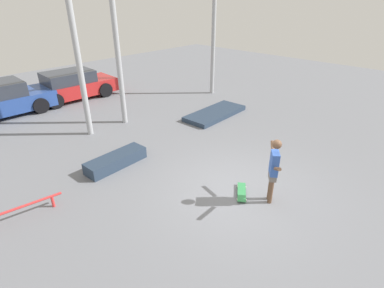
{
  "coord_description": "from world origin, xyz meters",
  "views": [
    {
      "loc": [
        -5.53,
        -3.55,
        4.67
      ],
      "look_at": [
        0.09,
        1.75,
        0.76
      ],
      "focal_mm": 28.0,
      "sensor_mm": 36.0,
      "label": 1
    }
  ],
  "objects_px": {
    "skateboarder": "(274,168)",
    "parked_car_red": "(72,85)",
    "skateboard": "(242,192)",
    "grind_box": "(116,160)",
    "grind_rail": "(3,215)",
    "manual_pad": "(215,113)"
  },
  "relations": [
    {
      "from": "skateboard",
      "to": "manual_pad",
      "type": "bearing_deg",
      "value": 11.25
    },
    {
      "from": "grind_box",
      "to": "grind_rail",
      "type": "distance_m",
      "value": 3.21
    },
    {
      "from": "skateboard",
      "to": "parked_car_red",
      "type": "bearing_deg",
      "value": 50.18
    },
    {
      "from": "skateboarder",
      "to": "parked_car_red",
      "type": "distance_m",
      "value": 11.27
    },
    {
      "from": "skateboard",
      "to": "grind_box",
      "type": "bearing_deg",
      "value": 76.19
    },
    {
      "from": "skateboarder",
      "to": "skateboard",
      "type": "distance_m",
      "value": 1.15
    },
    {
      "from": "manual_pad",
      "to": "skateboard",
      "type": "bearing_deg",
      "value": -133.59
    },
    {
      "from": "skateboard",
      "to": "grind_box",
      "type": "relative_size",
      "value": 0.42
    },
    {
      "from": "skateboarder",
      "to": "grind_box",
      "type": "xyz_separation_m",
      "value": [
        -1.65,
        4.24,
        -0.79
      ]
    },
    {
      "from": "skateboarder",
      "to": "grind_box",
      "type": "relative_size",
      "value": 0.9
    },
    {
      "from": "grind_rail",
      "to": "parked_car_red",
      "type": "distance_m",
      "value": 9.18
    },
    {
      "from": "parked_car_red",
      "to": "grind_rail",
      "type": "bearing_deg",
      "value": -123.95
    },
    {
      "from": "skateboard",
      "to": "manual_pad",
      "type": "height_order",
      "value": "manual_pad"
    },
    {
      "from": "parked_car_red",
      "to": "skateboard",
      "type": "bearing_deg",
      "value": -92.12
    },
    {
      "from": "skateboarder",
      "to": "parked_car_red",
      "type": "bearing_deg",
      "value": 50.56
    },
    {
      "from": "grind_box",
      "to": "parked_car_red",
      "type": "distance_m",
      "value": 7.38
    },
    {
      "from": "skateboard",
      "to": "manual_pad",
      "type": "relative_size",
      "value": 0.28
    },
    {
      "from": "skateboarder",
      "to": "skateboard",
      "type": "relative_size",
      "value": 2.11
    },
    {
      "from": "grind_box",
      "to": "grind_rail",
      "type": "height_order",
      "value": "grind_box"
    },
    {
      "from": "manual_pad",
      "to": "grind_rail",
      "type": "height_order",
      "value": "grind_rail"
    },
    {
      "from": "manual_pad",
      "to": "parked_car_red",
      "type": "relative_size",
      "value": 0.71
    },
    {
      "from": "grind_box",
      "to": "grind_rail",
      "type": "xyz_separation_m",
      "value": [
        -3.19,
        -0.36,
        0.09
      ]
    }
  ]
}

